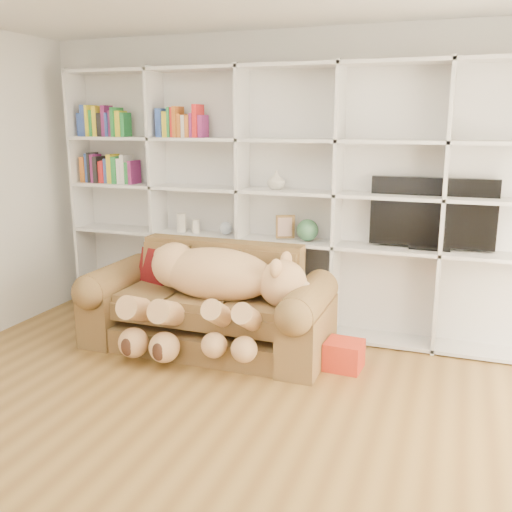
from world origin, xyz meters
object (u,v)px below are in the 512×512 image
at_px(sofa, 209,310).
at_px(gift_box, 344,355).
at_px(teddy_bear, 213,286).
at_px(tv, 432,214).

height_order(sofa, gift_box, sofa).
relative_size(teddy_bear, gift_box, 5.22).
bearing_deg(tv, teddy_bear, -153.01).
xyz_separation_m(teddy_bear, gift_box, (1.07, 0.11, -0.49)).
distance_m(sofa, gift_box, 1.22).
bearing_deg(gift_box, sofa, 176.66).
bearing_deg(teddy_bear, tv, 24.35).
relative_size(sofa, tv, 2.05).
height_order(teddy_bear, tv, tv).
relative_size(teddy_bear, tv, 1.46).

